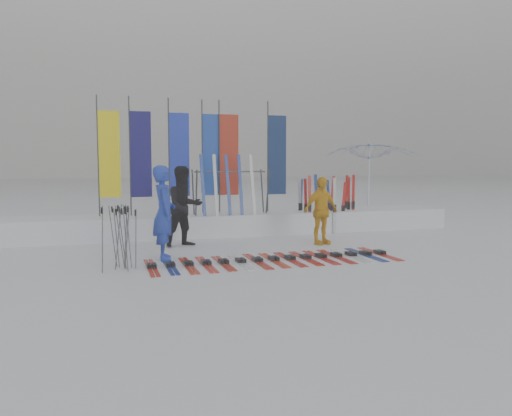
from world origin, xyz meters
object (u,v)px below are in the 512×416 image
object	(u,v)px
person_blue	(164,213)
tent_canopy	(371,181)
person_black	(184,206)
person_yellow	(321,211)
ski_row	(274,259)
ski_rack	(231,186)

from	to	relation	value
person_blue	tent_canopy	world-z (taller)	tent_canopy
person_black	person_yellow	distance (m)	3.37
person_black	person_blue	bearing A→B (deg)	-130.72
ski_row	ski_rack	world-z (taller)	ski_rack
tent_canopy	person_yellow	bearing A→B (deg)	-133.78
ski_row	person_blue	bearing A→B (deg)	159.51
person_black	ski_row	distance (m)	2.94
person_yellow	ski_row	world-z (taller)	person_yellow
person_black	ski_row	xyz separation A→B (m)	(1.50, -2.35, -0.94)
person_black	tent_canopy	distance (m)	7.37
ski_rack	person_yellow	bearing A→B (deg)	-49.53
person_blue	ski_rack	bearing A→B (deg)	-35.04
person_yellow	ski_row	xyz separation A→B (m)	(-1.79, -1.64, -0.81)
ski_rack	ski_row	bearing A→B (deg)	-90.19
tent_canopy	person_black	bearing A→B (deg)	-156.68
person_blue	ski_rack	world-z (taller)	person_blue
person_blue	ski_row	bearing A→B (deg)	-108.94
person_black	tent_canopy	world-z (taller)	tent_canopy
person_yellow	ski_rack	world-z (taller)	ski_rack
person_yellow	ski_rack	size ratio (longest dim) A/B	0.82
ski_row	ski_rack	distance (m)	3.97
person_blue	ski_row	world-z (taller)	person_blue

